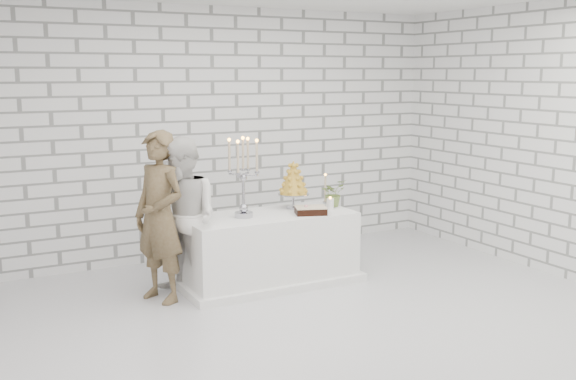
# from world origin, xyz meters

# --- Properties ---
(ground) EXTENTS (6.00, 5.00, 0.01)m
(ground) POSITION_xyz_m (0.00, 0.00, 0.00)
(ground) COLOR silver
(ground) RESTS_ON ground
(wall_back) EXTENTS (6.00, 0.01, 3.00)m
(wall_back) POSITION_xyz_m (0.00, 2.50, 1.50)
(wall_back) COLOR white
(wall_back) RESTS_ON ground
(wall_front) EXTENTS (6.00, 0.01, 3.00)m
(wall_front) POSITION_xyz_m (0.00, -2.50, 1.50)
(wall_front) COLOR white
(wall_front) RESTS_ON ground
(wall_right) EXTENTS (0.01, 5.00, 3.00)m
(wall_right) POSITION_xyz_m (3.00, 0.00, 1.50)
(wall_right) COLOR white
(wall_right) RESTS_ON ground
(cake_table) EXTENTS (1.80, 0.80, 0.75)m
(cake_table) POSITION_xyz_m (0.07, 1.15, 0.38)
(cake_table) COLOR white
(cake_table) RESTS_ON ground
(groom) EXTENTS (0.62, 0.73, 1.68)m
(groom) POSITION_xyz_m (-1.11, 1.14, 0.84)
(groom) COLOR brown
(groom) RESTS_ON ground
(bride) EXTENTS (0.83, 0.94, 1.61)m
(bride) POSITION_xyz_m (-0.88, 1.11, 0.81)
(bride) COLOR white
(bride) RESTS_ON ground
(candelabra) EXTENTS (0.35, 0.35, 0.84)m
(candelabra) POSITION_xyz_m (-0.22, 1.13, 1.17)
(candelabra) COLOR #A1A1AB
(candelabra) RESTS_ON cake_table
(croquembouche) EXTENTS (0.36, 0.36, 0.53)m
(croquembouche) POSITION_xyz_m (0.45, 1.30, 1.02)
(croquembouche) COLOR #B88825
(croquembouche) RESTS_ON cake_table
(chocolate_cake) EXTENTS (0.38, 0.32, 0.08)m
(chocolate_cake) POSITION_xyz_m (0.47, 0.94, 0.79)
(chocolate_cake) COLOR black
(chocolate_cake) RESTS_ON cake_table
(pillar_candle) EXTENTS (0.10, 0.10, 0.12)m
(pillar_candle) POSITION_xyz_m (0.78, 1.06, 0.81)
(pillar_candle) COLOR white
(pillar_candle) RESTS_ON cake_table
(extra_taper) EXTENTS (0.08, 0.08, 0.32)m
(extra_taper) POSITION_xyz_m (0.91, 1.38, 0.91)
(extra_taper) COLOR #C6AF90
(extra_taper) RESTS_ON cake_table
(flowers) EXTENTS (0.32, 0.30, 0.30)m
(flowers) POSITION_xyz_m (0.89, 1.18, 0.90)
(flowers) COLOR #3F6433
(flowers) RESTS_ON cake_table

